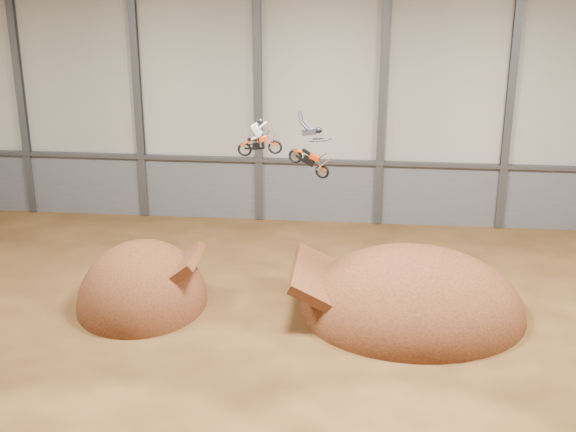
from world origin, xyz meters
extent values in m
plane|color=#432812|center=(0.00, 0.00, 0.00)|extent=(40.00, 40.00, 0.00)
cube|color=#ADA799|center=(0.00, 15.00, 7.00)|extent=(40.00, 0.10, 14.00)
cube|color=#595C62|center=(0.00, 14.90, 1.75)|extent=(39.80, 0.18, 3.50)
cube|color=#47494F|center=(0.00, 14.75, 3.55)|extent=(39.80, 0.35, 0.20)
cube|color=#47494F|center=(-16.67, 14.80, 7.00)|extent=(0.40, 0.36, 13.90)
cube|color=#47494F|center=(-10.00, 14.80, 7.00)|extent=(0.40, 0.36, 13.90)
cube|color=#47494F|center=(-3.33, 14.80, 7.00)|extent=(0.40, 0.36, 13.90)
cube|color=#47494F|center=(3.33, 14.80, 7.00)|extent=(0.40, 0.36, 13.90)
cube|color=#47494F|center=(10.00, 14.80, 7.00)|extent=(0.40, 0.36, 13.90)
ellipsoid|color=#421F10|center=(-7.11, 3.65, 0.00)|extent=(5.68, 6.55, 5.68)
ellipsoid|color=#421F10|center=(4.75, 3.92, 0.00)|extent=(9.72, 8.60, 5.61)
camera|label=1|loc=(2.45, -27.62, 16.09)|focal=50.00mm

